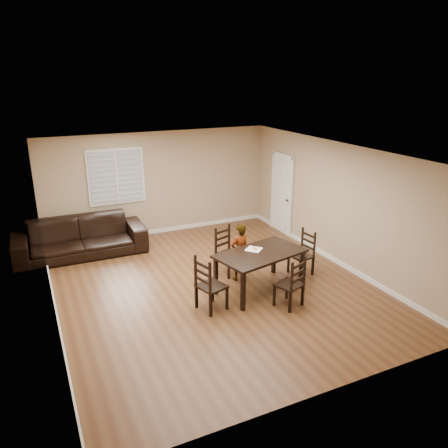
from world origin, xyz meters
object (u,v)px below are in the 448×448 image
(chair_left, at_px, (206,287))
(child, at_px, (240,252))
(chair_far, at_px, (294,286))
(donut, at_px, (255,248))
(chair_right, at_px, (305,254))
(chair_near, at_px, (225,251))
(dining_table, at_px, (260,256))
(sofa, at_px, (80,237))

(chair_left, distance_m, child, 1.46)
(chair_far, height_order, donut, chair_far)
(chair_left, relative_size, donut, 10.89)
(chair_far, bearing_deg, donut, -97.47)
(chair_right, bearing_deg, chair_near, -124.31)
(dining_table, bearing_deg, donut, 83.66)
(chair_left, relative_size, sofa, 0.35)
(chair_far, height_order, chair_left, chair_left)
(chair_far, xyz_separation_m, chair_left, (-1.49, 0.57, 0.03))
(chair_left, bearing_deg, chair_far, -126.87)
(chair_near, height_order, chair_far, chair_near)
(chair_far, xyz_separation_m, child, (-0.36, 1.48, 0.16))
(chair_near, bearing_deg, chair_left, -146.50)
(chair_far, bearing_deg, sofa, -73.40)
(chair_near, distance_m, chair_far, 2.00)
(sofa, bearing_deg, donut, -46.31)
(chair_left, xyz_separation_m, donut, (1.25, 0.50, 0.35))
(chair_near, height_order, chair_right, chair_near)
(chair_left, xyz_separation_m, child, (1.13, 0.91, 0.13))
(dining_table, bearing_deg, chair_right, -0.52)
(chair_near, distance_m, donut, 0.97)
(child, height_order, donut, child)
(donut, height_order, sofa, sofa)
(chair_far, relative_size, chair_left, 0.94)
(chair_near, bearing_deg, chair_right, -46.80)
(chair_near, xyz_separation_m, sofa, (-2.68, 2.28, -0.03))
(chair_left, height_order, chair_right, chair_left)
(chair_near, height_order, child, child)
(chair_far, relative_size, chair_right, 1.02)
(dining_table, height_order, chair_near, chair_near)
(child, bearing_deg, chair_near, -86.43)
(chair_left, bearing_deg, chair_near, -52.47)
(dining_table, distance_m, donut, 0.22)
(chair_left, relative_size, child, 0.87)
(chair_right, xyz_separation_m, donut, (-1.29, -0.09, 0.39))
(donut, bearing_deg, chair_left, -158.31)
(donut, bearing_deg, dining_table, -83.18)
(chair_right, distance_m, sofa, 5.20)
(chair_near, xyz_separation_m, chair_left, (-1.01, -1.36, 0.01))
(chair_right, relative_size, sofa, 0.33)
(chair_right, bearing_deg, child, -110.34)
(chair_far, relative_size, sofa, 0.33)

